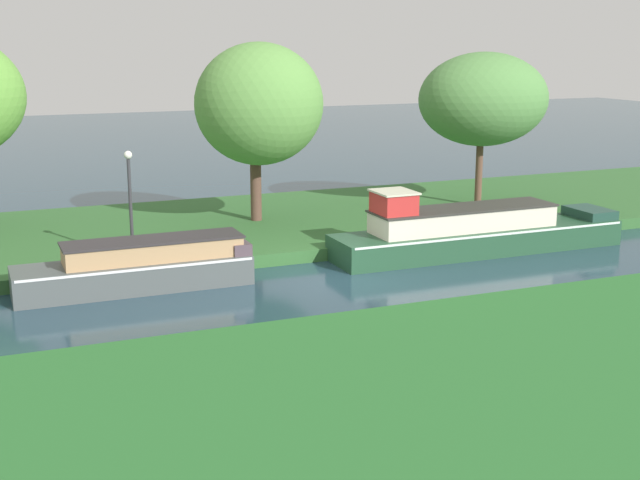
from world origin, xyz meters
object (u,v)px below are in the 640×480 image
object	(u,v)px
slate_narrowboat	(141,267)
mooring_post_near	(472,219)
lamp_post	(130,193)
willow_tree_centre	(259,105)
forest_barge	(474,232)
willow_tree_right	(484,99)

from	to	relation	value
slate_narrowboat	mooring_post_near	distance (m)	11.44
lamp_post	willow_tree_centre	bearing A→B (deg)	33.60
forest_barge	slate_narrowboat	xyz separation A→B (m)	(-10.76, 0.00, -0.07)
lamp_post	slate_narrowboat	bearing A→B (deg)	-93.66
slate_narrowboat	mooring_post_near	world-z (taller)	slate_narrowboat
willow_tree_centre	mooring_post_near	world-z (taller)	willow_tree_centre
willow_tree_centre	lamp_post	size ratio (longest dim) A/B	1.95
mooring_post_near	willow_tree_centre	bearing A→B (deg)	145.87
willow_tree_centre	willow_tree_right	bearing A→B (deg)	-1.64
forest_barge	lamp_post	xyz separation A→B (m)	(-10.64, 1.82, 1.70)
slate_narrowboat	willow_tree_right	world-z (taller)	willow_tree_right
forest_barge	mooring_post_near	bearing A→B (deg)	60.92
slate_narrowboat	willow_tree_centre	bearing A→B (deg)	44.83
forest_barge	lamp_post	world-z (taller)	lamp_post
slate_narrowboat	willow_tree_right	xyz separation A→B (m)	(14.19, 5.00, 3.90)
willow_tree_centre	willow_tree_right	size ratio (longest dim) A/B	1.06
willow_tree_centre	slate_narrowboat	bearing A→B (deg)	-135.17
slate_narrowboat	willow_tree_centre	size ratio (longest dim) A/B	1.03
willow_tree_right	mooring_post_near	bearing A→B (deg)	-125.92
willow_tree_right	lamp_post	world-z (taller)	willow_tree_right
willow_tree_centre	willow_tree_right	world-z (taller)	willow_tree_centre
lamp_post	forest_barge	bearing A→B (deg)	-9.70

